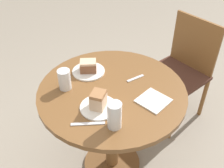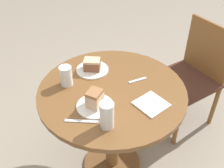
% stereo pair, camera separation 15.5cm
% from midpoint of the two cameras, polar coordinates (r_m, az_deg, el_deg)
% --- Properties ---
extents(ground_plane, '(8.00, 8.00, 0.00)m').
position_cam_midpoint_polar(ground_plane, '(2.13, 2.18, -16.98)').
color(ground_plane, gray).
extents(table, '(0.90, 0.90, 0.75)m').
position_cam_midpoint_polar(table, '(1.69, 2.64, -5.74)').
color(table, brown).
rests_on(table, ground_plane).
extents(chair, '(0.54, 0.55, 0.88)m').
position_cam_midpoint_polar(chair, '(2.29, 18.57, 1.82)').
color(chair, brown).
rests_on(chair, ground_plane).
extents(plate_near, '(0.21, 0.21, 0.01)m').
position_cam_midpoint_polar(plate_near, '(1.45, -0.66, -4.94)').
color(plate_near, silver).
rests_on(plate_near, table).
extents(plate_far, '(0.21, 0.21, 0.01)m').
position_cam_midpoint_polar(plate_far, '(1.73, -1.75, 3.04)').
color(plate_far, silver).
rests_on(plate_far, table).
extents(cake_slice_near, '(0.10, 0.11, 0.10)m').
position_cam_midpoint_polar(cake_slice_near, '(1.42, -0.68, -3.33)').
color(cake_slice_near, beige).
rests_on(cake_slice_near, plate_near).
extents(cake_slice_far, '(0.13, 0.13, 0.07)m').
position_cam_midpoint_polar(cake_slice_far, '(1.70, -1.77, 4.19)').
color(cake_slice_far, brown).
rests_on(cake_slice_far, plate_far).
extents(glass_lemonade, '(0.08, 0.08, 0.13)m').
position_cam_midpoint_polar(glass_lemonade, '(1.59, -7.24, 1.50)').
color(glass_lemonade, beige).
rests_on(glass_lemonade, table).
extents(glass_water, '(0.07, 0.07, 0.15)m').
position_cam_midpoint_polar(glass_water, '(1.31, 2.29, -7.17)').
color(glass_water, silver).
rests_on(glass_water, table).
extents(napkin_stack, '(0.17, 0.17, 0.01)m').
position_cam_midpoint_polar(napkin_stack, '(1.50, 11.50, -4.42)').
color(napkin_stack, silver).
rests_on(napkin_stack, table).
extents(fork, '(0.14, 0.13, 0.00)m').
position_cam_midpoint_polar(fork, '(1.38, -3.46, -8.22)').
color(fork, silver).
rests_on(fork, table).
extents(spoon, '(0.06, 0.12, 0.00)m').
position_cam_midpoint_polar(spoon, '(1.65, 8.27, 0.74)').
color(spoon, silver).
rests_on(spoon, table).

